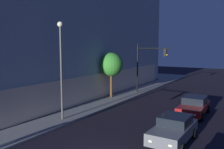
{
  "coord_description": "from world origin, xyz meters",
  "views": [
    {
      "loc": [
        -9.44,
        -6.31,
        5.99
      ],
      "look_at": [
        7.67,
        4.11,
        3.64
      ],
      "focal_mm": 38.93,
      "sensor_mm": 36.0,
      "label": 1
    }
  ],
  "objects_px": {
    "car_red": "(194,106)",
    "street_lamp_sidewalk": "(61,59)",
    "traffic_light_far_corner": "(148,61)",
    "sidewalk_tree": "(111,65)",
    "modern_building": "(20,23)",
    "car_grey": "(174,129)"
  },
  "relations": [
    {
      "from": "modern_building",
      "to": "car_grey",
      "type": "distance_m",
      "value": 28.4
    },
    {
      "from": "modern_building",
      "to": "car_grey",
      "type": "xyz_separation_m",
      "value": [
        -8.98,
        -25.57,
        -8.48
      ]
    },
    {
      "from": "car_red",
      "to": "street_lamp_sidewalk",
      "type": "bearing_deg",
      "value": 130.45
    },
    {
      "from": "modern_building",
      "to": "sidewalk_tree",
      "type": "bearing_deg",
      "value": -90.6
    },
    {
      "from": "street_lamp_sidewalk",
      "to": "car_red",
      "type": "bearing_deg",
      "value": -49.55
    },
    {
      "from": "sidewalk_tree",
      "to": "car_red",
      "type": "xyz_separation_m",
      "value": [
        -1.93,
        -9.69,
        -3.09
      ]
    },
    {
      "from": "car_grey",
      "to": "traffic_light_far_corner",
      "type": "bearing_deg",
      "value": 29.35
    },
    {
      "from": "traffic_light_far_corner",
      "to": "car_grey",
      "type": "distance_m",
      "value": 15.74
    },
    {
      "from": "car_red",
      "to": "car_grey",
      "type": "bearing_deg",
      "value": -177.32
    },
    {
      "from": "sidewalk_tree",
      "to": "car_red",
      "type": "bearing_deg",
      "value": -101.29
    },
    {
      "from": "modern_building",
      "to": "sidewalk_tree",
      "type": "height_order",
      "value": "modern_building"
    },
    {
      "from": "car_grey",
      "to": "street_lamp_sidewalk",
      "type": "bearing_deg",
      "value": 92.94
    },
    {
      "from": "modern_building",
      "to": "street_lamp_sidewalk",
      "type": "relative_size",
      "value": 4.5
    },
    {
      "from": "traffic_light_far_corner",
      "to": "street_lamp_sidewalk",
      "type": "distance_m",
      "value": 13.95
    },
    {
      "from": "modern_building",
      "to": "car_grey",
      "type": "bearing_deg",
      "value": -109.36
    },
    {
      "from": "street_lamp_sidewalk",
      "to": "car_red",
      "type": "height_order",
      "value": "street_lamp_sidewalk"
    },
    {
      "from": "traffic_light_far_corner",
      "to": "sidewalk_tree",
      "type": "height_order",
      "value": "traffic_light_far_corner"
    },
    {
      "from": "car_grey",
      "to": "modern_building",
      "type": "bearing_deg",
      "value": 70.64
    },
    {
      "from": "street_lamp_sidewalk",
      "to": "sidewalk_tree",
      "type": "relative_size",
      "value": 1.51
    },
    {
      "from": "modern_building",
      "to": "car_red",
      "type": "bearing_deg",
      "value": -94.75
    },
    {
      "from": "modern_building",
      "to": "sidewalk_tree",
      "type": "relative_size",
      "value": 6.8
    },
    {
      "from": "traffic_light_far_corner",
      "to": "car_red",
      "type": "relative_size",
      "value": 1.29
    }
  ]
}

